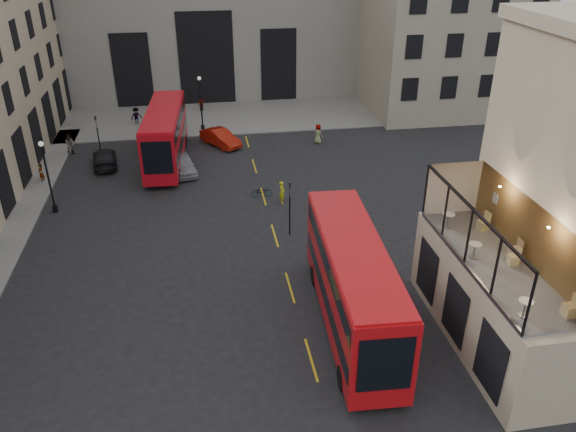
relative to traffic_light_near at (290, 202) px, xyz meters
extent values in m
plane|color=black|center=(1.00, -12.00, -2.42)|extent=(140.00, 140.00, 0.00)
cube|color=black|center=(5.98, -12.00, -0.42)|extent=(0.08, 9.20, 3.00)
cube|color=brown|center=(8.97, -12.00, 3.62)|extent=(0.04, 10.00, 2.90)
cube|color=beige|center=(7.50, -7.00, 3.62)|extent=(3.00, 0.04, 2.90)
cube|color=beige|center=(7.50, -17.00, 3.62)|extent=(3.00, 0.04, 2.90)
cube|color=black|center=(7.50, -12.00, 5.08)|extent=(3.00, 10.00, 0.04)
cube|color=slate|center=(6.00, -12.00, 2.28)|extent=(0.12, 10.00, 0.18)
cube|color=black|center=(6.00, -12.00, 5.03)|extent=(0.12, 10.00, 0.10)
cube|color=beige|center=(8.92, -8.80, 3.78)|extent=(0.04, 0.45, 0.55)
cylinder|color=#FFD899|center=(8.30, -14.00, 5.03)|extent=(0.12, 0.12, 0.05)
cylinder|color=#FFD899|center=(8.30, -10.00, 5.03)|extent=(0.12, 0.12, 0.05)
cube|color=#BFB38F|center=(7.50, -12.00, -0.17)|extent=(3.00, 11.00, 4.50)
cube|color=slate|center=(7.50, -12.00, 2.12)|extent=(3.00, 10.00, 0.10)
cube|color=gray|center=(-4.00, 36.00, 6.58)|extent=(34.00, 10.00, 18.00)
cube|color=black|center=(-4.00, 30.96, 2.58)|extent=(6.00, 0.12, 10.00)
cube|color=black|center=(-12.00, 30.96, 1.58)|extent=(4.00, 0.12, 8.00)
cube|color=black|center=(4.00, 30.96, 1.58)|extent=(4.00, 0.12, 8.00)
cube|color=#A39983|center=(21.00, 28.00, 7.58)|extent=(16.00, 18.00, 20.00)
cube|color=slate|center=(-5.00, 26.00, -2.36)|extent=(40.00, 12.00, 0.12)
cylinder|color=black|center=(0.00, 0.00, -1.02)|extent=(0.10, 0.10, 2.80)
imported|color=black|center=(0.00, 0.00, 0.88)|extent=(0.16, 0.20, 1.00)
cylinder|color=black|center=(-14.00, 16.00, -1.02)|extent=(0.10, 0.10, 2.80)
imported|color=black|center=(-14.00, 16.00, 0.88)|extent=(0.16, 0.20, 1.00)
cylinder|color=black|center=(-16.00, 6.00, 0.08)|extent=(0.14, 0.14, 5.00)
cylinder|color=black|center=(-16.00, 6.00, -2.17)|extent=(0.36, 0.36, 0.50)
sphere|color=silver|center=(-16.00, 6.00, 2.73)|extent=(0.36, 0.36, 0.36)
cylinder|color=black|center=(-5.00, 22.00, 0.08)|extent=(0.14, 0.14, 5.00)
cylinder|color=black|center=(-5.00, 22.00, -2.17)|extent=(0.36, 0.36, 0.50)
sphere|color=silver|center=(-5.00, 22.00, 2.73)|extent=(0.36, 0.36, 0.36)
cube|color=#BB0D11|center=(1.50, -9.78, 0.17)|extent=(3.44, 12.30, 4.31)
cube|color=black|center=(1.50, -9.78, -0.43)|extent=(3.44, 11.64, 0.89)
cube|color=black|center=(1.50, -9.78, 1.50)|extent=(3.44, 11.64, 0.89)
cube|color=#BB0D11|center=(1.50, -9.78, 2.37)|extent=(3.31, 12.05, 0.13)
cylinder|color=black|center=(0.46, -5.82, -1.87)|extent=(0.37, 1.12, 1.11)
cylinder|color=black|center=(2.98, -5.96, -1.87)|extent=(0.37, 1.12, 1.11)
cylinder|color=black|center=(0.00, -13.96, -1.87)|extent=(0.37, 1.12, 1.11)
cylinder|color=black|center=(2.52, -14.10, -1.87)|extent=(0.37, 1.12, 1.11)
cube|color=red|center=(-8.23, 14.05, 0.09)|extent=(3.49, 11.94, 4.18)
cube|color=black|center=(-8.23, 14.05, -0.50)|extent=(3.48, 11.30, 0.86)
cube|color=black|center=(-8.23, 14.05, 1.38)|extent=(3.48, 11.30, 0.86)
cube|color=red|center=(-8.23, 14.05, 2.21)|extent=(3.37, 11.69, 0.13)
cylinder|color=black|center=(-9.19, 17.89, -1.89)|extent=(0.37, 1.09, 1.07)
cylinder|color=black|center=(-6.75, 17.72, -1.89)|extent=(0.37, 1.09, 1.07)
cylinder|color=black|center=(-9.73, 10.02, -1.89)|extent=(0.37, 1.09, 1.07)
cylinder|color=black|center=(-7.30, 9.85, -1.89)|extent=(0.37, 1.09, 1.07)
imported|color=#999CA1|center=(-6.89, 11.53, -1.69)|extent=(2.50, 4.56, 1.47)
imported|color=#A4190A|center=(-3.51, 17.40, -1.68)|extent=(3.82, 4.65, 1.49)
imported|color=black|center=(-13.47, 14.24, -1.75)|extent=(2.55, 4.91, 1.36)
imported|color=gray|center=(-1.15, 6.08, -2.02)|extent=(1.54, 0.54, 0.81)
imported|color=yellow|center=(0.23, 4.74, -1.57)|extent=(0.44, 0.64, 1.71)
imported|color=gray|center=(-16.70, 17.33, -1.45)|extent=(1.09, 0.94, 1.94)
imported|color=gray|center=(-11.53, 24.65, -1.52)|extent=(1.35, 1.10, 1.81)
imported|color=gray|center=(-4.92, 28.00, -1.55)|extent=(1.11, 0.76, 1.75)
imported|color=gray|center=(5.48, 16.51, -1.51)|extent=(1.05, 1.03, 1.83)
imported|color=gray|center=(-18.00, 11.53, -1.66)|extent=(0.51, 0.64, 1.54)
cylinder|color=white|center=(6.71, -15.85, 2.89)|extent=(0.58, 0.58, 0.04)
cylinder|color=slate|center=(6.71, -15.85, 2.54)|extent=(0.08, 0.08, 0.68)
cylinder|color=slate|center=(6.71, -15.85, 2.19)|extent=(0.43, 0.43, 0.03)
cylinder|color=beige|center=(6.72, -11.46, 2.89)|extent=(0.59, 0.59, 0.04)
cylinder|color=slate|center=(6.72, -11.46, 2.54)|extent=(0.08, 0.08, 0.69)
cylinder|color=slate|center=(6.72, -11.46, 2.19)|extent=(0.43, 0.43, 0.03)
cylinder|color=silver|center=(6.72, -8.50, 2.93)|extent=(0.62, 0.62, 0.04)
cylinder|color=slate|center=(6.72, -8.50, 2.56)|extent=(0.08, 0.08, 0.73)
cylinder|color=slate|center=(6.72, -8.50, 2.19)|extent=(0.46, 0.46, 0.03)
cube|color=#D4B77A|center=(8.48, -16.13, 2.42)|extent=(0.48, 0.48, 0.50)
cube|color=tan|center=(8.55, -11.78, 2.43)|extent=(0.48, 0.48, 0.51)
cube|color=tan|center=(8.77, -11.78, 2.91)|extent=(0.05, 0.47, 0.45)
cube|color=tan|center=(8.25, -12.26, 2.40)|extent=(0.48, 0.48, 0.46)
cube|color=tan|center=(8.44, -12.29, 2.83)|extent=(0.10, 0.43, 0.41)
cube|color=tan|center=(8.36, -9.06, 2.43)|extent=(0.58, 0.58, 0.51)
cube|color=tan|center=(8.57, -9.01, 2.91)|extent=(0.17, 0.47, 0.45)
camera|label=1|loc=(-5.45, -31.90, 16.11)|focal=35.00mm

